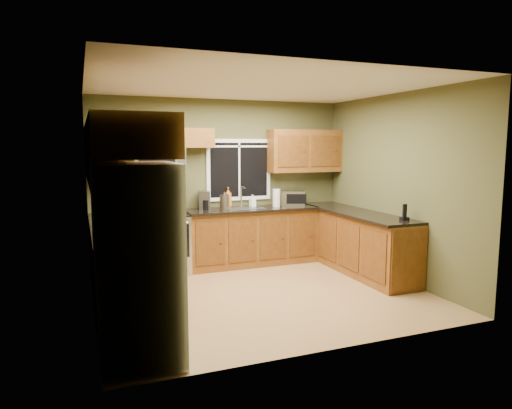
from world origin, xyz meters
TOP-DOWN VIEW (x-y plane):
  - floor at (0.00, 0.00)m, footprint 4.20×4.20m
  - ceiling at (0.00, 0.00)m, footprint 4.20×4.20m
  - back_wall at (0.00, 1.80)m, footprint 4.20×0.00m
  - front_wall at (0.00, -1.80)m, footprint 4.20×0.00m
  - left_wall at (-2.10, 0.00)m, footprint 0.00×3.60m
  - right_wall at (2.10, 0.00)m, footprint 0.00×3.60m
  - window at (0.30, 1.78)m, footprint 1.12×0.03m
  - base_cabinets_left at (-1.80, 0.48)m, footprint 0.60×2.65m
  - countertop_left at (-1.78, 0.48)m, footprint 0.65×2.65m
  - base_cabinets_back at (0.42, 1.50)m, footprint 2.17×0.60m
  - countertop_back at (0.42, 1.48)m, footprint 2.17×0.65m
  - base_cabinets_peninsula at (1.80, 0.54)m, footprint 0.60×2.52m
  - countertop_peninsula at (1.78, 0.55)m, footprint 0.65×2.50m
  - upper_cabinets_left at (-1.94, 0.48)m, footprint 0.33×2.65m
  - upper_cabinets_back_left at (-0.85, 1.64)m, footprint 1.30×0.33m
  - upper_cabinets_back_right at (1.45, 1.64)m, footprint 1.30×0.33m
  - upper_cabinet_over_fridge at (-1.74, -1.30)m, footprint 0.72×0.90m
  - refrigerator at (-1.74, -1.30)m, footprint 0.74×0.90m
  - range at (-1.05, 1.47)m, footprint 0.76×0.69m
  - microwave at (-1.05, 1.61)m, footprint 0.76×0.41m
  - sink at (0.30, 1.49)m, footprint 0.60×0.42m
  - toaster_oven at (1.19, 1.57)m, footprint 0.47×0.42m
  - coffee_maker at (-0.34, 1.62)m, footprint 0.22×0.26m
  - kettle at (-0.05, 1.48)m, footprint 0.21×0.21m
  - paper_towel_roll at (0.86, 1.49)m, footprint 0.16×0.16m
  - soap_bottle_a at (0.08, 1.70)m, footprint 0.15×0.15m
  - soap_bottle_b at (0.49, 1.66)m, footprint 0.10×0.10m
  - cordless_phone at (1.93, -0.42)m, footprint 0.11×0.11m

SIDE VIEW (x-z plane):
  - floor at x=0.00m, z-range 0.00..0.00m
  - base_cabinets_peninsula at x=1.80m, z-range 0.00..0.90m
  - base_cabinets_left at x=-1.80m, z-range 0.00..0.90m
  - base_cabinets_back at x=0.42m, z-range 0.00..0.90m
  - range at x=-1.05m, z-range 0.00..0.94m
  - refrigerator at x=-1.74m, z-range 0.00..1.80m
  - countertop_left at x=-1.78m, z-range 0.90..0.94m
  - countertop_back at x=0.42m, z-range 0.90..0.94m
  - countertop_peninsula at x=1.78m, z-range 0.90..0.94m
  - sink at x=0.30m, z-range 0.77..1.13m
  - cordless_phone at x=1.93m, z-range 0.90..1.12m
  - soap_bottle_b at x=0.49m, z-range 0.94..1.13m
  - toaster_oven at x=1.19m, z-range 0.94..1.19m
  - kettle at x=-0.05m, z-range 0.93..1.22m
  - coffee_maker at x=-0.34m, z-range 0.93..1.22m
  - paper_towel_roll at x=0.86m, z-range 0.92..1.25m
  - soap_bottle_a at x=0.08m, z-range 0.94..1.27m
  - back_wall at x=0.00m, z-range -0.75..3.45m
  - front_wall at x=0.00m, z-range -0.75..3.45m
  - left_wall at x=-2.10m, z-range -0.45..3.15m
  - right_wall at x=2.10m, z-range -0.45..3.15m
  - window at x=0.30m, z-range 1.04..2.06m
  - microwave at x=-1.05m, z-range 1.52..1.94m
  - upper_cabinets_left at x=-1.94m, z-range 1.50..2.22m
  - upper_cabinets_back_right at x=1.45m, z-range 1.50..2.22m
  - upper_cabinet_over_fridge at x=-1.74m, z-range 1.84..2.22m
  - upper_cabinets_back_left at x=-0.85m, z-range 1.92..2.22m
  - ceiling at x=0.00m, z-range 2.70..2.70m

